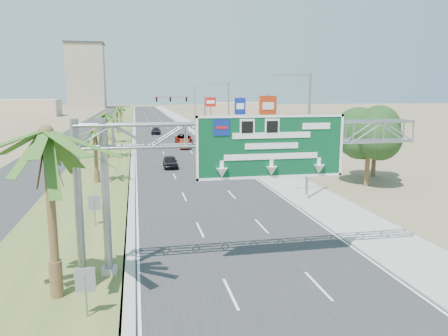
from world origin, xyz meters
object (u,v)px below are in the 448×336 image
car_far (156,131)px  pole_sign_blue (240,108)px  car_mid_lane (184,144)px  sign_gantry (237,145)px  pole_sign_red_far (210,105)px  car_left_lane (170,162)px  store_building (290,128)px  palm_near (46,134)px  pole_sign_red_near (268,110)px  signal_mast (194,112)px  car_right_lane (184,140)px

car_far → pole_sign_blue: size_ratio=0.59×
car_mid_lane → car_far: size_ratio=0.93×
sign_gantry → pole_sign_red_far: 67.08m
sign_gantry → car_left_lane: size_ratio=4.17×
car_left_lane → car_far: size_ratio=0.88×
pole_sign_blue → store_building: bearing=-10.9°
palm_near → pole_sign_blue: size_ratio=1.08×
pole_sign_red_near → pole_sign_blue: pole_sign_red_near is taller
sign_gantry → signal_mast: bearing=84.3°
sign_gantry → pole_sign_red_far: pole_sign_red_far is taller
palm_near → pole_sign_red_far: bearing=75.1°
pole_sign_blue → pole_sign_red_far: 9.41m
palm_near → pole_sign_blue: 63.74m
store_building → signal_mast: bearing=160.5°
pole_sign_blue → pole_sign_red_near: bearing=-96.7°
car_right_lane → pole_sign_blue: 13.44m
car_left_lane → pole_sign_blue: (15.00, 28.41, 5.05)m
car_mid_lane → car_far: (-3.20, 24.24, -0.04)m
sign_gantry → car_far: bearing=90.5°
signal_mast → store_building: signal_mast is taller
sign_gantry → store_building: size_ratio=0.93×
store_building → car_left_lane: 35.91m
car_left_lane → pole_sign_blue: size_ratio=0.52×
car_mid_lane → pole_sign_red_near: (8.24, -16.10, 5.82)m
sign_gantry → car_right_lane: bearing=86.6°
car_left_lane → palm_near: bearing=-102.3°
palm_near → store_building: bearing=61.7°
car_far → pole_sign_red_far: size_ratio=0.59×
car_far → store_building: bearing=-24.4°
car_right_lane → car_far: (-3.70, 18.67, -0.16)m
car_left_lane → pole_sign_red_far: (11.00, 36.93, 5.40)m
signal_mast → car_right_lane: size_ratio=1.75×
store_building → car_mid_lane: size_ratio=4.27×
signal_mast → car_right_lane: bearing=-107.3°
palm_near → store_building: size_ratio=0.46×
pole_sign_red_near → car_right_lane: bearing=109.7°
car_left_lane → pole_sign_red_near: size_ratio=0.48×
pole_sign_blue → pole_sign_red_far: pole_sign_blue is taller
sign_gantry → pole_sign_red_near: 32.06m
signal_mast → car_mid_lane: signal_mast is taller
pole_sign_red_near → store_building: bearing=64.7°
palm_near → signal_mast: palm_near is taller
pole_sign_blue → pole_sign_red_far: bearing=115.2°
sign_gantry → car_right_lane: sign_gantry is taller
pole_sign_red_near → pole_sign_red_far: size_ratio=1.08×
car_right_lane → pole_sign_red_far: (7.00, 14.47, 5.27)m
store_building → pole_sign_red_far: 17.05m
signal_mast → car_left_lane: (-7.17, -32.65, -4.17)m
car_mid_lane → car_far: 24.45m
signal_mast → car_mid_lane: (-3.67, -15.76, -4.16)m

